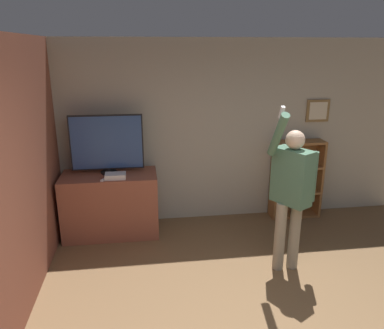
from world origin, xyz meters
TOP-DOWN VIEW (x-y plane):
  - wall_back at (0.01, 3.08)m, footprint 6.24×0.09m
  - wall_side_brick at (-2.15, 1.52)m, footprint 0.06×4.65m
  - tv_ledge at (-1.41, 2.69)m, footprint 1.31×0.63m
  - television at (-1.41, 2.75)m, footprint 0.98×0.22m
  - game_console at (-1.30, 2.52)m, footprint 0.27×0.18m
  - remote_loose at (-1.45, 2.46)m, footprint 0.10×0.14m
  - bookshelf at (1.35, 2.90)m, footprint 0.77×0.28m
  - person at (0.73, 1.48)m, footprint 0.58×0.57m

SIDE VIEW (x-z plane):
  - tv_ledge at x=-1.41m, z-range 0.00..0.89m
  - bookshelf at x=1.35m, z-range -0.01..1.21m
  - remote_loose at x=-1.45m, z-range 0.89..0.91m
  - game_console at x=-1.30m, z-range 0.89..0.96m
  - person at x=0.73m, z-range 0.03..2.04m
  - television at x=-1.41m, z-range 0.90..1.72m
  - wall_side_brick at x=-2.15m, z-range 0.00..2.70m
  - wall_back at x=0.01m, z-range 0.00..2.70m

